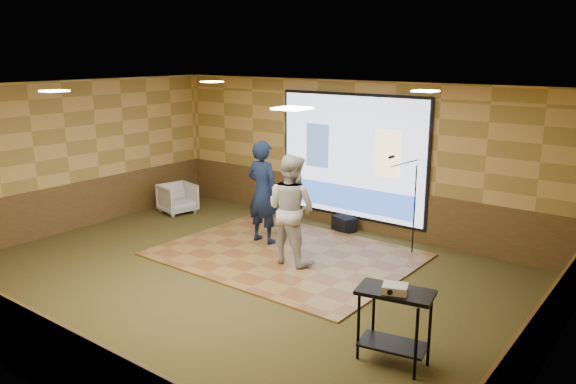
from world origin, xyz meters
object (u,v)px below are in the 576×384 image
Objects in this scene: projector at (395,289)px; banquet_chair at (178,198)px; player_right at (291,209)px; duffel_bag at (344,224)px; av_table at (394,313)px; dance_floor at (286,254)px; projector_screen at (351,158)px; mic_stand at (410,227)px; player_left at (263,192)px.

banquet_chair is (-6.78, 2.84, -0.62)m from projector.
projector is at bearing -99.83° from banquet_chair.
player_right is 2.28m from duffel_bag.
av_table reaches higher than banquet_chair.
av_table is (3.15, -2.08, 0.61)m from dance_floor.
player_right reaches higher than projector.
player_right is 3.40m from av_table.
av_table is (3.06, -4.12, -0.85)m from projector_screen.
dance_floor is 2.45× the size of mic_stand.
projector is (3.08, -4.17, -0.53)m from projector_screen.
av_table is 3.80m from mic_stand.
mic_stand is (2.46, 1.15, -0.51)m from player_left.
mic_stand is (1.70, 1.43, 0.48)m from dance_floor.
av_table is at bearing -53.40° from projector_screen.
projector_screen is at bearing 126.60° from av_table.
mic_stand reaches higher than duffel_bag.
player_right is 6.80× the size of projector.
player_left is 1.03× the size of player_right.
mic_stand is at bearing 40.03° from dance_floor.
projector_screen is 1.77× the size of player_right.
mic_stand is 1.73m from duffel_bag.
projector_screen is 0.77× the size of dance_floor.
player_right is (0.21, -2.30, -0.51)m from projector_screen.
player_left is (-0.76, 0.28, 0.98)m from dance_floor.
duffel_bag is at bearing 128.01° from av_table.
mic_stand is at bearing 91.62° from projector.
banquet_chair is at bearing -7.66° from player_left.
projector is 5.11m from duffel_bag.
duffel_bag is at bearing -81.86° from player_right.
dance_floor is 2.23× the size of player_left.
player_left is 1.10× the size of mic_stand.
dance_floor is at bearing -92.34° from projector_screen.
projector_screen is at bearing -82.72° from player_right.
banquet_chair is at bearing 168.86° from dance_floor.
projector_screen reaches higher than dance_floor.
dance_floor is 2.28m from mic_stand.
mic_stand is (1.62, -0.62, -0.98)m from projector_screen.
projector reaches higher than duffel_bag.
projector is (3.92, -2.41, -0.05)m from player_left.
player_left is 2.14× the size of av_table.
banquet_chair is (-6.76, 2.79, -0.29)m from av_table.
dance_floor is 5.90× the size of banquet_chair.
projector is at bearing 149.23° from player_left.
projector is at bearing -53.57° from projector_screen.
projector_screen is 4.09m from banquet_chair.
duffel_bag reaches higher than dance_floor.
projector_screen is 4.54× the size of banquet_chair.
projector is (2.87, -1.87, -0.02)m from player_right.
av_table is at bearing -99.52° from banquet_chair.
banquet_chair is at bearing 136.60° from projector.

